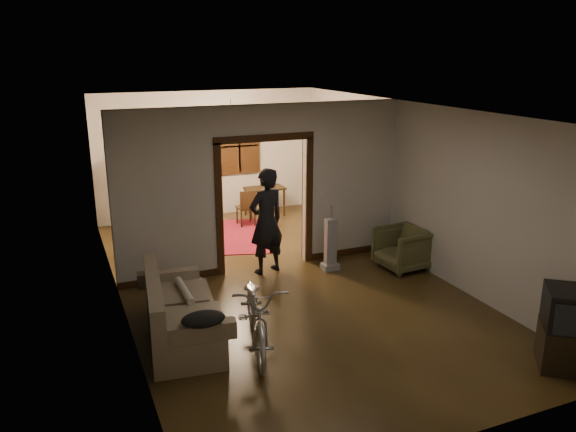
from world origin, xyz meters
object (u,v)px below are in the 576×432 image
sofa (182,307)px  armchair (403,248)px  person (266,221)px  desk (265,202)px  locker (153,190)px  bicycle (257,312)px

sofa → armchair: sofa is taller
person → desk: (1.16, 3.19, -0.57)m
sofa → person: bearing=50.3°
sofa → armchair: bearing=20.3°
armchair → person: size_ratio=0.44×
desk → armchair: bearing=-63.7°
person → locker: size_ratio=1.12×
locker → desk: (2.45, -0.17, -0.48)m
locker → sofa: bearing=-78.9°
person → sofa: bearing=28.1°
locker → person: bearing=-51.9°
locker → armchair: bearing=-32.6°
person → desk: bearing=-125.2°
person → desk: person is taller
sofa → person: size_ratio=1.07×
armchair → person: person is taller
sofa → armchair: 4.14m
bicycle → person: person is taller
person → desk: size_ratio=2.05×
sofa → desk: bearing=65.7°
sofa → locker: 5.12m
sofa → person: (1.82, 1.72, 0.46)m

